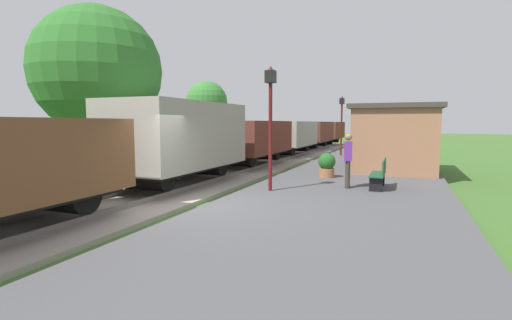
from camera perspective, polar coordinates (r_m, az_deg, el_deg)
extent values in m
plane|color=#3D6628|center=(9.66, -8.92, -8.08)|extent=(160.00, 160.00, 0.00)
cube|color=#4C4C4F|center=(8.49, 10.23, -9.14)|extent=(6.00, 60.00, 0.25)
cube|color=#9E9389|center=(11.04, -19.77, -6.29)|extent=(3.80, 60.00, 0.12)
cube|color=slate|center=(10.56, -16.85, -6.02)|extent=(0.07, 60.00, 0.14)
cube|color=slate|center=(11.50, -22.49, -5.26)|extent=(0.07, 60.00, 0.14)
cylinder|color=black|center=(9.62, -27.43, -4.57)|extent=(1.56, 0.84, 0.84)
cylinder|color=black|center=(10.36, -22.65, -2.28)|extent=(0.20, 0.30, 0.20)
cube|color=gray|center=(13.13, -11.60, 3.79)|extent=(2.50, 5.60, 2.20)
cube|color=black|center=(13.19, -11.51, -0.33)|extent=(2.10, 5.15, 0.50)
cylinder|color=black|center=(14.74, -7.68, -0.63)|extent=(1.56, 0.84, 0.84)
cylinder|color=black|center=(11.78, -16.28, -2.38)|extent=(1.56, 0.84, 0.84)
cylinder|color=black|center=(15.73, -5.62, 0.71)|extent=(0.20, 0.30, 0.20)
cylinder|color=black|center=(10.87, -20.07, -1.83)|extent=(0.20, 0.30, 0.20)
cube|color=brown|center=(19.00, -0.56, 3.55)|extent=(2.50, 5.60, 1.60)
cube|color=black|center=(19.03, -0.56, 1.59)|extent=(2.10, 5.15, 0.50)
cylinder|color=black|center=(20.72, 1.32, 1.23)|extent=(1.56, 0.84, 0.84)
cylinder|color=black|center=(17.42, -2.80, 0.38)|extent=(1.56, 0.84, 0.84)
cylinder|color=black|center=(21.79, 2.39, 2.10)|extent=(0.20, 0.30, 0.20)
cylinder|color=black|center=(16.35, -4.49, 0.90)|extent=(0.20, 0.30, 0.20)
cube|color=gray|center=(25.23, 5.16, 4.05)|extent=(2.50, 5.60, 1.60)
cube|color=black|center=(25.25, 5.14, 2.58)|extent=(2.10, 5.15, 0.50)
cylinder|color=black|center=(26.99, 6.23, 2.23)|extent=(1.56, 0.84, 0.84)
cylinder|color=black|center=(23.56, 3.89, 1.75)|extent=(1.56, 0.84, 0.84)
cylinder|color=black|center=(28.09, 6.87, 2.87)|extent=(0.20, 0.30, 0.20)
cylinder|color=black|center=(22.45, 2.98, 2.21)|extent=(0.20, 0.30, 0.20)
cube|color=brown|center=(31.60, 8.59, 4.33)|extent=(2.50, 5.60, 1.60)
cube|color=black|center=(31.63, 8.58, 3.15)|extent=(2.10, 5.15, 0.50)
cylinder|color=black|center=(33.38, 9.28, 2.84)|extent=(1.56, 0.84, 0.84)
cylinder|color=black|center=(29.90, 7.78, 2.54)|extent=(1.56, 0.84, 0.84)
cylinder|color=black|center=(34.50, 9.70, 3.34)|extent=(0.20, 0.30, 0.20)
cylinder|color=black|center=(28.76, 7.23, 2.93)|extent=(0.20, 0.30, 0.20)
cube|color=brown|center=(38.06, 10.87, 4.51)|extent=(2.50, 5.60, 1.60)
cube|color=black|center=(38.08, 10.85, 3.53)|extent=(2.10, 5.15, 0.50)
cylinder|color=black|center=(39.85, 11.34, 3.25)|extent=(1.56, 0.84, 0.84)
cylinder|color=black|center=(36.33, 10.31, 3.05)|extent=(1.56, 0.84, 0.84)
cylinder|color=black|center=(40.97, 11.64, 3.66)|extent=(0.20, 0.30, 0.20)
cylinder|color=black|center=(35.19, 9.94, 3.38)|extent=(0.20, 0.30, 0.20)
cube|color=#9E6B4C|center=(17.77, 20.45, 2.95)|extent=(3.20, 5.50, 2.60)
cube|color=#3D3833|center=(17.76, 20.60, 7.43)|extent=(3.50, 5.80, 0.18)
cube|color=black|center=(16.78, 14.86, 3.42)|extent=(0.03, 0.90, 0.80)
cube|color=#1E4C2D|center=(12.23, 17.99, -2.10)|extent=(0.42, 1.50, 0.04)
cube|color=#1E4C2D|center=(12.19, 18.92, -0.99)|extent=(0.04, 1.50, 0.45)
cube|color=black|center=(11.67, 17.76, -3.59)|extent=(0.38, 0.06, 0.42)
cube|color=black|center=(12.86, 18.14, -2.77)|extent=(0.38, 0.06, 0.42)
cylinder|color=#38332D|center=(11.99, 13.77, -2.18)|extent=(0.15, 0.15, 0.86)
cylinder|color=#38332D|center=(12.15, 13.75, -2.08)|extent=(0.15, 0.15, 0.86)
cube|color=#662D8C|center=(11.99, 13.84, 1.33)|extent=(0.30, 0.41, 0.60)
sphere|color=#936B51|center=(11.97, 13.89, 3.43)|extent=(0.22, 0.22, 0.22)
cylinder|color=#9E6642|center=(14.29, 10.70, -1.92)|extent=(0.56, 0.56, 0.34)
sphere|color=#235B23|center=(14.25, 10.73, -0.22)|extent=(0.64, 0.64, 0.64)
cylinder|color=#591414|center=(11.16, 2.20, 3.44)|extent=(0.11, 0.11, 3.20)
cube|color=black|center=(11.23, 2.23, 12.55)|extent=(0.28, 0.28, 0.36)
sphere|color=#F2E5BF|center=(11.23, 2.23, 12.55)|extent=(0.20, 0.20, 0.20)
cone|color=#591414|center=(11.26, 2.24, 13.76)|extent=(0.20, 0.20, 0.16)
cylinder|color=#591414|center=(24.02, 12.86, 4.49)|extent=(0.11, 0.11, 3.20)
cube|color=black|center=(24.06, 12.95, 8.74)|extent=(0.28, 0.28, 0.36)
sphere|color=#F2E5BF|center=(24.06, 12.95, 8.74)|extent=(0.20, 0.20, 0.20)
cone|color=#591414|center=(24.07, 12.97, 9.31)|extent=(0.20, 0.20, 0.16)
cylinder|color=#4C3823|center=(15.39, -22.58, 1.26)|extent=(0.28, 0.28, 2.43)
sphere|color=#2D6B28|center=(15.48, -23.01, 12.36)|extent=(4.72, 4.72, 4.72)
cylinder|color=#4C3823|center=(21.94, -21.43, 2.96)|extent=(0.28, 0.28, 2.79)
sphere|color=#2D6B28|center=(22.00, -21.68, 9.95)|extent=(3.42, 3.42, 3.42)
cylinder|color=#4C3823|center=(26.95, -7.44, 3.62)|extent=(0.28, 0.28, 2.68)
sphere|color=#387A33|center=(26.97, -7.51, 8.79)|extent=(2.90, 2.90, 2.90)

